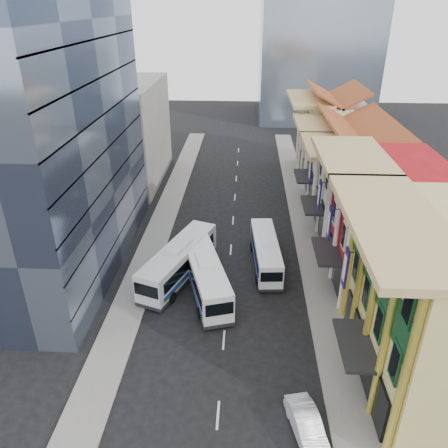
# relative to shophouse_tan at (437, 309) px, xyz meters

# --- Properties ---
(ground) EXTENTS (200.00, 200.00, 0.00)m
(ground) POSITION_rel_shophouse_tan_xyz_m (-14.00, -5.00, -6.00)
(ground) COLOR black
(ground) RESTS_ON ground
(sidewalk_right) EXTENTS (3.00, 90.00, 0.15)m
(sidewalk_right) POSITION_rel_shophouse_tan_xyz_m (-5.50, 17.00, -5.92)
(sidewalk_right) COLOR slate
(sidewalk_right) RESTS_ON ground
(sidewalk_left) EXTENTS (3.00, 90.00, 0.15)m
(sidewalk_left) POSITION_rel_shophouse_tan_xyz_m (-22.50, 17.00, -5.92)
(sidewalk_left) COLOR slate
(sidewalk_left) RESTS_ON ground
(shophouse_tan) EXTENTS (8.00, 14.00, 12.00)m
(shophouse_tan) POSITION_rel_shophouse_tan_xyz_m (0.00, 0.00, 0.00)
(shophouse_tan) COLOR #D2C579
(shophouse_tan) RESTS_ON ground
(shophouse_red) EXTENTS (8.00, 10.00, 12.00)m
(shophouse_red) POSITION_rel_shophouse_tan_xyz_m (0.00, 12.00, 0.00)
(shophouse_red) COLOR #A51217
(shophouse_red) RESTS_ON ground
(shophouse_cream_near) EXTENTS (8.00, 9.00, 10.00)m
(shophouse_cream_near) POSITION_rel_shophouse_tan_xyz_m (0.00, 21.50, -1.00)
(shophouse_cream_near) COLOR beige
(shophouse_cream_near) RESTS_ON ground
(shophouse_cream_mid) EXTENTS (8.00, 9.00, 10.00)m
(shophouse_cream_mid) POSITION_rel_shophouse_tan_xyz_m (0.00, 30.50, -1.00)
(shophouse_cream_mid) COLOR beige
(shophouse_cream_mid) RESTS_ON ground
(shophouse_cream_far) EXTENTS (8.00, 12.00, 11.00)m
(shophouse_cream_far) POSITION_rel_shophouse_tan_xyz_m (0.00, 41.00, -0.50)
(shophouse_cream_far) COLOR beige
(shophouse_cream_far) RESTS_ON ground
(office_tower) EXTENTS (12.00, 26.00, 30.00)m
(office_tower) POSITION_rel_shophouse_tan_xyz_m (-31.00, 14.00, 9.00)
(office_tower) COLOR #3C465F
(office_tower) RESTS_ON ground
(office_block_far) EXTENTS (10.00, 18.00, 14.00)m
(office_block_far) POSITION_rel_shophouse_tan_xyz_m (-30.00, 37.00, 1.00)
(office_block_far) COLOR gray
(office_block_far) RESTS_ON ground
(bus_left_near) EXTENTS (5.75, 11.53, 3.61)m
(bus_left_near) POSITION_rel_shophouse_tan_xyz_m (-16.00, 9.44, -4.20)
(bus_left_near) COLOR white
(bus_left_near) RESTS_ON ground
(bus_left_far) EXTENTS (6.49, 11.68, 3.68)m
(bus_left_far) POSITION_rel_shophouse_tan_xyz_m (-18.71, 11.51, -4.16)
(bus_left_far) COLOR silver
(bus_left_far) RESTS_ON ground
(bus_right) EXTENTS (3.03, 9.99, 3.16)m
(bus_right) POSITION_rel_shophouse_tan_xyz_m (-10.43, 14.10, -4.42)
(bus_right) COLOR white
(bus_right) RESTS_ON ground
(sedan_right) EXTENTS (2.56, 4.72, 1.48)m
(sedan_right) POSITION_rel_shophouse_tan_xyz_m (-8.50, -5.06, -5.26)
(sedan_right) COLOR silver
(sedan_right) RESTS_ON ground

